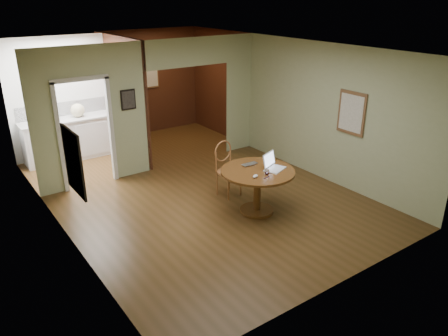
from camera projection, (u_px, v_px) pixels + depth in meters
floor at (226, 212)px, 7.63m from camera, size 5.00×5.00×0.00m
room_shell at (123, 108)px, 9.23m from camera, size 5.20×7.50×5.00m
dining_table at (257, 181)px, 7.42m from camera, size 1.26×1.26×0.78m
chair at (227, 165)px, 8.09m from camera, size 0.49×0.49×1.04m
open_laptop at (272, 165)px, 7.39m from camera, size 0.44×0.44×0.26m
closed_laptop at (251, 165)px, 7.53m from camera, size 0.30×0.20×0.02m
mouse at (255, 176)px, 7.04m from camera, size 0.14×0.10×0.05m
wine_glass at (267, 172)px, 7.16m from camera, size 0.09×0.09×0.10m
pen at (267, 177)px, 7.05m from camera, size 0.14×0.04×0.01m
kitchen_cabinet at (70, 139)px, 9.90m from camera, size 2.06×0.60×0.94m
grocery_bag at (78, 110)px, 9.80m from camera, size 0.38×0.35×0.30m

